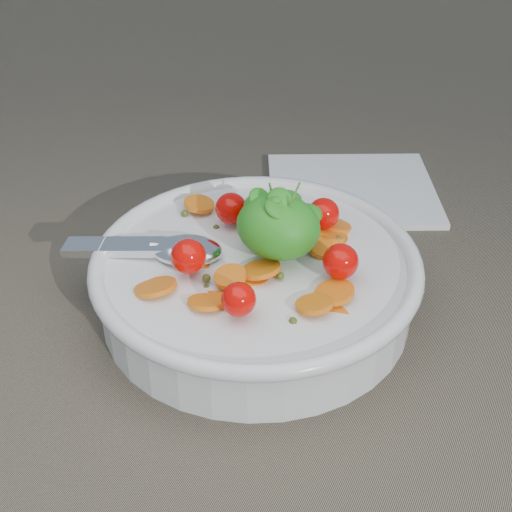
% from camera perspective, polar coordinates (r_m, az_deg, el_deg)
% --- Properties ---
extents(ground, '(6.00, 6.00, 0.00)m').
position_cam_1_polar(ground, '(0.58, -0.19, -6.07)').
color(ground, '#776B55').
rests_on(ground, ground).
extents(bowl, '(0.29, 0.27, 0.12)m').
position_cam_1_polar(bowl, '(0.59, 0.03, -1.78)').
color(bowl, white).
rests_on(bowl, ground).
extents(napkin, '(0.22, 0.21, 0.01)m').
position_cam_1_polar(napkin, '(0.77, 7.68, 5.29)').
color(napkin, white).
rests_on(napkin, ground).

